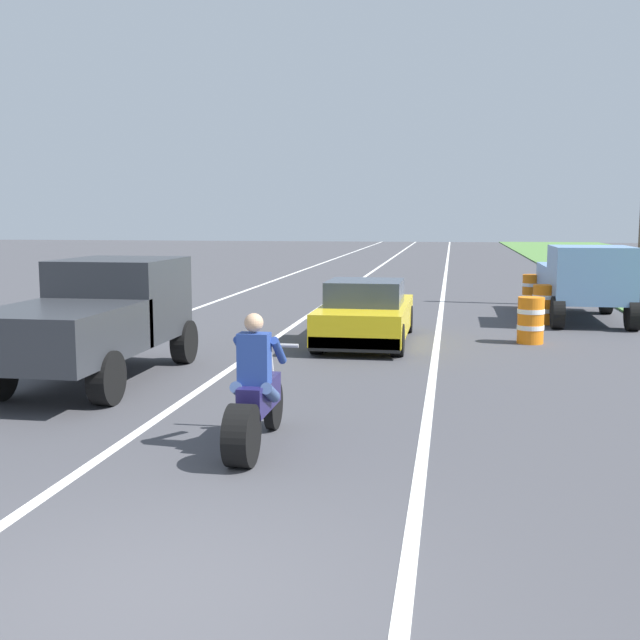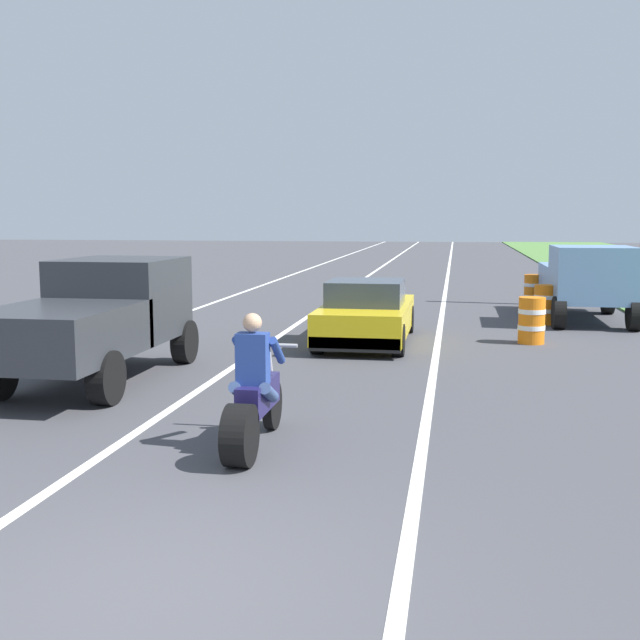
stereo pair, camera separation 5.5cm
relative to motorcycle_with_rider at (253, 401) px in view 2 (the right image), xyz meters
name	(u,v)px [view 2 (the right image)]	position (x,y,z in m)	size (l,w,h in m)	color
ground_plane	(144,600)	(0.14, -3.64, -0.59)	(160.00, 160.00, 0.00)	#424247
lane_stripe_left_solid	(225,299)	(-5.26, 16.36, -0.59)	(0.14, 120.00, 0.01)	white
lane_stripe_right_solid	(444,303)	(1.94, 16.36, -0.59)	(0.14, 120.00, 0.01)	white
lane_stripe_centre_dashed	(332,301)	(-1.66, 16.36, -0.59)	(0.14, 120.00, 0.01)	white
motorcycle_with_rider	(253,401)	(0.00, 0.00, 0.00)	(0.70, 2.21, 1.62)	black
sports_car_yellow	(366,314)	(0.41, 8.05, 0.04)	(1.84, 4.30, 1.37)	yellow
pickup_truck_left_lane_dark_grey	(98,314)	(-3.54, 3.42, 0.51)	(2.02, 4.80, 1.98)	#2D3035
pickup_truck_right_shoulder_light_blue	(586,279)	(5.65, 12.66, 0.51)	(2.02, 4.80, 1.98)	#6B93C6
construction_barrel_nearest	(532,320)	(3.92, 8.59, -0.09)	(0.58, 0.58, 1.00)	orange
construction_barrel_mid	(545,304)	(4.54, 11.77, -0.09)	(0.58, 0.58, 1.00)	orange
construction_barrel_far	(534,291)	(4.59, 15.36, -0.09)	(0.58, 0.58, 1.00)	orange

